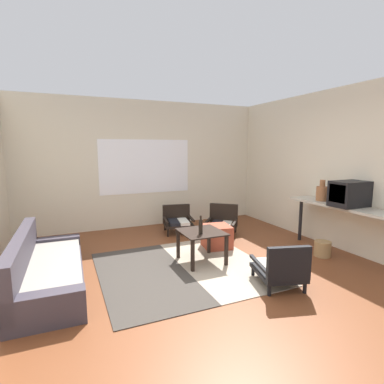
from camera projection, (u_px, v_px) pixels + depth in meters
name	position (u px, v px, depth m)	size (l,w,h in m)	color
ground_plane	(207.00, 280.00, 3.86)	(7.80, 7.80, 0.00)	brown
far_wall_with_window	(145.00, 164.00, 6.43)	(5.60, 0.13, 2.70)	beige
side_wall_right	(341.00, 169.00, 4.99)	(0.12, 6.60, 2.70)	beige
area_rug	(183.00, 268.00, 4.22)	(2.30, 2.22, 0.01)	#38332D
couch	(45.00, 270.00, 3.65)	(0.79, 2.09, 0.67)	#38333D
coffee_table	(201.00, 237.00, 4.42)	(0.61, 0.64, 0.48)	black
armchair_by_window	(178.00, 220.00, 6.05)	(0.66, 0.64, 0.53)	black
armchair_striped_foreground	(281.00, 268.00, 3.63)	(0.68, 0.75, 0.58)	black
armchair_corner	(222.00, 222.00, 5.89)	(0.83, 0.83, 0.58)	black
ottoman_orange	(217.00, 237.00, 5.08)	(0.44, 0.44, 0.39)	#993D28
console_shelf	(340.00, 210.00, 4.67)	(0.45, 1.79, 0.82)	#B2AD9E
crt_television	(350.00, 194.00, 4.50)	(0.56, 0.37, 0.39)	black
clay_vase	(322.00, 193.00, 4.99)	(0.18, 0.18, 0.35)	#935B38
glass_bottle	(201.00, 226.00, 4.25)	(0.06, 0.06, 0.27)	black
wicker_basket	(323.00, 249.00, 4.69)	(0.25, 0.25, 0.24)	#9E7A4C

